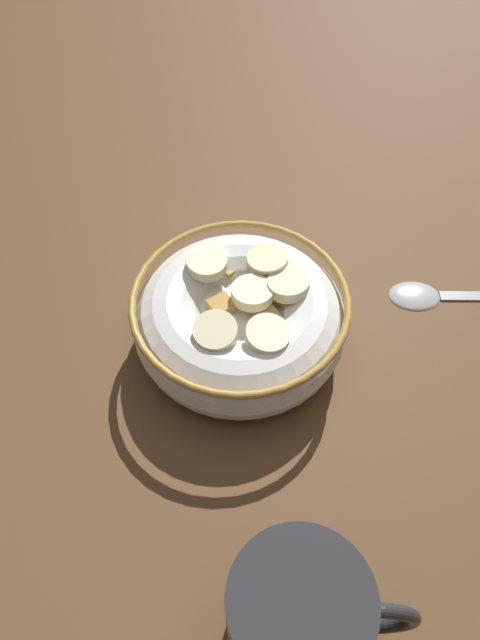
% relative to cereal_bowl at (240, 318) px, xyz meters
% --- Properties ---
extents(ground_plane, '(1.25, 1.25, 0.02)m').
position_rel_cereal_bowl_xyz_m(ground_plane, '(-0.00, -0.00, -0.04)').
color(ground_plane, brown).
extents(cereal_bowl, '(0.17, 0.17, 0.07)m').
position_rel_cereal_bowl_xyz_m(cereal_bowl, '(0.00, 0.00, 0.00)').
color(cereal_bowl, white).
rests_on(cereal_bowl, ground_plane).
extents(spoon, '(0.15, 0.03, 0.01)m').
position_rel_cereal_bowl_xyz_m(spoon, '(0.17, 0.05, -0.03)').
color(spoon, '#A5A5AD').
rests_on(spoon, ground_plane).
extents(coffee_mug, '(0.11, 0.08, 0.10)m').
position_rel_cereal_bowl_xyz_m(coffee_mug, '(0.04, -0.22, 0.02)').
color(coffee_mug, '#262628').
rests_on(coffee_mug, ground_plane).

